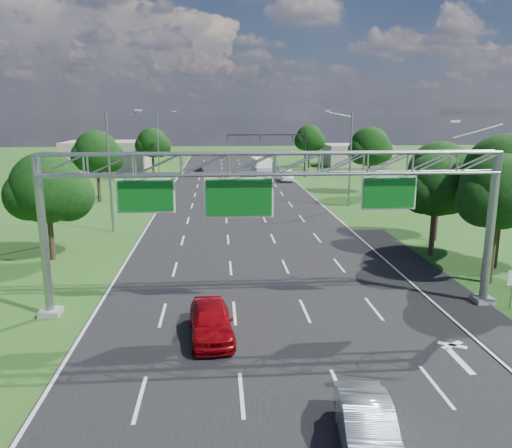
{
  "coord_description": "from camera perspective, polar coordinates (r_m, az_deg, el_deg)",
  "views": [
    {
      "loc": [
        -2.51,
        -12.11,
        9.92
      ],
      "look_at": [
        -0.38,
        15.85,
        3.64
      ],
      "focal_mm": 35.0,
      "sensor_mm": 36.0,
      "label": 1
    }
  ],
  "objects": [
    {
      "name": "tree_cluster_right",
      "position": [
        36.06,
        24.43,
        4.15
      ],
      "size": [
        9.91,
        14.6,
        8.68
      ],
      "color": "#2D2116",
      "rests_on": "ground"
    },
    {
      "name": "building_left",
      "position": [
        92.49,
        -16.65,
        7.5
      ],
      "size": [
        14.0,
        10.0,
        5.0
      ],
      "primitive_type": "cube",
      "color": "gray",
      "rests_on": "ground"
    },
    {
      "name": "streetlight_r_mid",
      "position": [
        54.08,
        10.55,
        7.81
      ],
      "size": [
        2.97,
        0.22,
        10.16
      ],
      "color": "gray",
      "rests_on": "ground"
    },
    {
      "name": "ground",
      "position": [
        43.34,
        -0.93,
        -0.61
      ],
      "size": [
        220.0,
        220.0,
        0.0
      ],
      "primitive_type": "plane",
      "color": "#284C17",
      "rests_on": "ground"
    },
    {
      "name": "car_queue_c",
      "position": [
        82.21,
        -6.56,
        6.09
      ],
      "size": [
        1.72,
        4.08,
        1.38
      ],
      "primitive_type": "imported",
      "rotation": [
        0.0,
        0.0,
        0.02
      ],
      "color": "black",
      "rests_on": "ground"
    },
    {
      "name": "car_queue_a",
      "position": [
        71.07,
        -2.44,
        5.12
      ],
      "size": [
        1.94,
        4.57,
        1.31
      ],
      "primitive_type": "imported",
      "rotation": [
        0.0,
        0.0,
        0.02
      ],
      "color": "white",
      "rests_on": "ground"
    },
    {
      "name": "tree_verge_lc",
      "position": [
        82.95,
        -11.71,
        8.95
      ],
      "size": [
        5.76,
        4.8,
        7.62
      ],
      "color": "#2D2116",
      "rests_on": "ground"
    },
    {
      "name": "road",
      "position": [
        43.34,
        -0.93,
        -0.61
      ],
      "size": [
        18.0,
        180.0,
        0.02
      ],
      "primitive_type": "cube",
      "color": "black",
      "rests_on": "ground"
    },
    {
      "name": "red_coupe",
      "position": [
        22.86,
        -5.16,
        -10.95
      ],
      "size": [
        2.25,
        4.82,
        1.6
      ],
      "primitive_type": "imported",
      "rotation": [
        0.0,
        0.0,
        0.08
      ],
      "color": "#97060D",
      "rests_on": "ground"
    },
    {
      "name": "tree_verge_re",
      "position": [
        91.78,
        6.15,
        9.6
      ],
      "size": [
        5.76,
        4.8,
        7.84
      ],
      "color": "#2D2116",
      "rests_on": "ground"
    },
    {
      "name": "tree_verge_lb",
      "position": [
        58.88,
        -17.68,
        7.64
      ],
      "size": [
        5.76,
        4.8,
        8.06
      ],
      "color": "#2D2116",
      "rests_on": "ground"
    },
    {
      "name": "building_right",
      "position": [
        98.09,
        11.44,
        7.74
      ],
      "size": [
        12.0,
        9.0,
        4.0
      ],
      "primitive_type": "cube",
      "color": "gray",
      "rests_on": "ground"
    },
    {
      "name": "car_queue_b",
      "position": [
        68.71,
        0.37,
        4.81
      ],
      "size": [
        2.03,
        4.21,
        1.16
      ],
      "primitive_type": "imported",
      "rotation": [
        0.0,
        0.0,
        -0.03
      ],
      "color": "black",
      "rests_on": "ground"
    },
    {
      "name": "traffic_signal",
      "position": [
        77.9,
        3.06,
        9.11
      ],
      "size": [
        12.21,
        0.24,
        7.0
      ],
      "color": "black",
      "rests_on": "ground"
    },
    {
      "name": "silver_sedan",
      "position": [
        16.38,
        12.61,
        -21.85
      ],
      "size": [
        2.01,
        4.57,
        1.46
      ],
      "primitive_type": "imported",
      "rotation": [
        0.0,
        0.0,
        -0.11
      ],
      "color": "silver",
      "rests_on": "ground"
    },
    {
      "name": "box_truck",
      "position": [
        76.8,
        0.62,
        6.3
      ],
      "size": [
        2.91,
        8.26,
        3.05
      ],
      "rotation": [
        0.0,
        0.0,
        0.1
      ],
      "color": "white",
      "rests_on": "ground"
    },
    {
      "name": "streetlight_l_far",
      "position": [
        77.73,
        -10.99,
        9.19
      ],
      "size": [
        2.97,
        0.22,
        10.16
      ],
      "color": "gray",
      "rests_on": "ground"
    },
    {
      "name": "streetlight_l_near",
      "position": [
        43.24,
        -16.17,
        6.36
      ],
      "size": [
        2.97,
        0.22,
        10.16
      ],
      "color": "gray",
      "rests_on": "ground"
    },
    {
      "name": "sign_gantry",
      "position": [
        24.46,
        2.35,
        5.5
      ],
      "size": [
        23.5,
        1.0,
        9.56
      ],
      "color": "gray",
      "rests_on": "ground"
    },
    {
      "name": "tree_verge_la",
      "position": [
        36.38,
        -22.64,
        3.49
      ],
      "size": [
        5.76,
        4.8,
        7.4
      ],
      "color": "#2D2116",
      "rests_on": "ground"
    },
    {
      "name": "road_flare",
      "position": [
        30.69,
        20.54,
        -7.08
      ],
      "size": [
        3.0,
        30.0,
        0.02
      ],
      "primitive_type": "cube",
      "color": "black",
      "rests_on": "ground"
    },
    {
      "name": "tree_verge_rd",
      "position": [
        63.1,
        12.92,
        8.41
      ],
      "size": [
        5.76,
        4.8,
        8.28
      ],
      "color": "#2D2116",
      "rests_on": "ground"
    },
    {
      "name": "car_queue_d",
      "position": [
        74.53,
        3.42,
        5.58
      ],
      "size": [
        1.75,
        4.97,
        1.64
      ],
      "primitive_type": "imported",
      "rotation": [
        0.0,
        0.0,
        -0.0
      ],
      "color": "white",
      "rests_on": "ground"
    }
  ]
}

